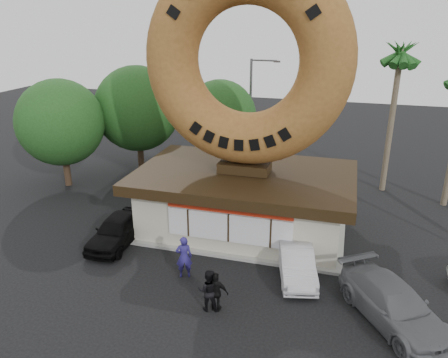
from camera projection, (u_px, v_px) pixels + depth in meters
name	position (u px, v px, depth m)	size (l,w,h in m)	color
ground	(210.00, 292.00, 18.32)	(90.00, 90.00, 0.00)	black
donut_shop	(244.00, 199.00, 23.07)	(11.20, 7.20, 3.80)	beige
giant_donut	(247.00, 61.00, 20.56)	(10.08, 10.08, 2.57)	#9A622C
tree_west	(137.00, 109.00, 30.80)	(6.00, 6.00, 7.65)	#473321
tree_mid	(220.00, 116.00, 31.40)	(5.20, 5.20, 6.63)	#473321
tree_far	(61.00, 123.00, 28.23)	(5.60, 5.60, 7.14)	#473321
palm_near	(400.00, 59.00, 25.95)	(2.60, 2.60, 9.75)	#726651
street_lamp	(252.00, 109.00, 31.57)	(2.11, 0.20, 8.00)	#59595E
person_left	(184.00, 257.00, 19.08)	(0.72, 0.47, 1.96)	navy
person_center	(208.00, 290.00, 16.96)	(0.85, 0.67, 1.76)	black
person_right	(216.00, 292.00, 16.92)	(0.98, 0.41, 1.67)	black
car_black	(117.00, 230.00, 21.96)	(1.76, 4.37, 1.49)	black
car_silver	(296.00, 261.00, 19.29)	(1.44, 4.12, 1.36)	#BDBCC2
car_grey	(394.00, 304.00, 16.34)	(2.11, 5.19, 1.51)	slate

